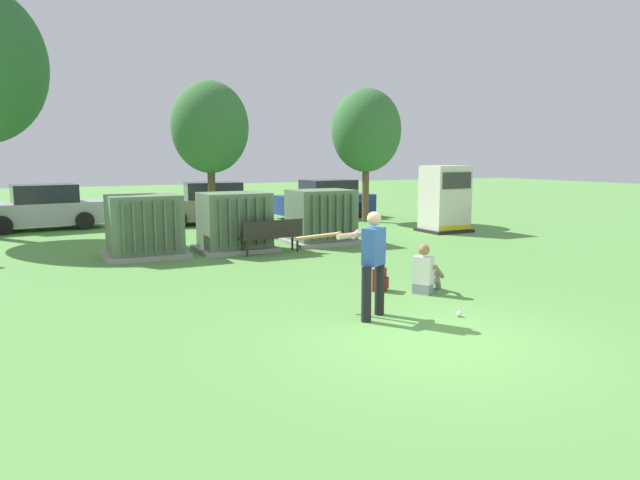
{
  "coord_description": "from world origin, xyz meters",
  "views": [
    {
      "loc": [
        -4.98,
        -6.23,
        2.59
      ],
      "look_at": [
        -0.07,
        3.5,
        1.0
      ],
      "focal_mm": 31.93,
      "sensor_mm": 36.0,
      "label": 1
    }
  ],
  "objects_px": {
    "transformer_west": "(145,227)",
    "generator_enclosure": "(445,199)",
    "park_bench": "(272,234)",
    "seated_spectator": "(425,273)",
    "transformer_mid_east": "(321,217)",
    "batter": "(370,259)",
    "parked_car_left_of_center": "(211,204)",
    "sports_ball": "(459,314)",
    "transformer_mid_west": "(235,223)",
    "backpack": "(380,280)",
    "parked_car_leftmost": "(42,209)",
    "parked_car_right_of_center": "(326,200)"
  },
  "relations": [
    {
      "from": "parked_car_leftmost",
      "to": "sports_ball",
      "type": "bearing_deg",
      "value": -69.51
    },
    {
      "from": "transformer_west",
      "to": "generator_enclosure",
      "type": "relative_size",
      "value": 0.91
    },
    {
      "from": "batter",
      "to": "backpack",
      "type": "height_order",
      "value": "batter"
    },
    {
      "from": "batter",
      "to": "parked_car_leftmost",
      "type": "distance_m",
      "value": 15.7
    },
    {
      "from": "parked_car_left_of_center",
      "to": "parked_car_right_of_center",
      "type": "bearing_deg",
      "value": -0.0
    },
    {
      "from": "parked_car_leftmost",
      "to": "batter",
      "type": "bearing_deg",
      "value": -73.28
    },
    {
      "from": "parked_car_left_of_center",
      "to": "batter",
      "type": "bearing_deg",
      "value": -95.74
    },
    {
      "from": "backpack",
      "to": "parked_car_right_of_center",
      "type": "bearing_deg",
      "value": 67.03
    },
    {
      "from": "transformer_mid_east",
      "to": "park_bench",
      "type": "xyz_separation_m",
      "value": [
        -2.04,
        -1.06,
        -0.25
      ]
    },
    {
      "from": "park_bench",
      "to": "backpack",
      "type": "relative_size",
      "value": 4.16
    },
    {
      "from": "parked_car_leftmost",
      "to": "generator_enclosure",
      "type": "bearing_deg",
      "value": -29.06
    },
    {
      "from": "transformer_mid_west",
      "to": "parked_car_leftmost",
      "type": "bearing_deg",
      "value": 121.62
    },
    {
      "from": "generator_enclosure",
      "to": "batter",
      "type": "xyz_separation_m",
      "value": [
        -8.04,
        -8.06,
        -0.16
      ]
    },
    {
      "from": "parked_car_leftmost",
      "to": "parked_car_left_of_center",
      "type": "distance_m",
      "value": 6.01
    },
    {
      "from": "transformer_west",
      "to": "parked_car_left_of_center",
      "type": "xyz_separation_m",
      "value": [
        3.65,
        6.59,
        -0.04
      ]
    },
    {
      "from": "sports_ball",
      "to": "parked_car_leftmost",
      "type": "distance_m",
      "value": 16.73
    },
    {
      "from": "park_bench",
      "to": "parked_car_left_of_center",
      "type": "bearing_deg",
      "value": 86.16
    },
    {
      "from": "generator_enclosure",
      "to": "parked_car_left_of_center",
      "type": "xyz_separation_m",
      "value": [
        -6.62,
        6.08,
        -0.38
      ]
    },
    {
      "from": "generator_enclosure",
      "to": "transformer_mid_east",
      "type": "bearing_deg",
      "value": -174.32
    },
    {
      "from": "parked_car_leftmost",
      "to": "transformer_mid_west",
      "type": "bearing_deg",
      "value": -58.38
    },
    {
      "from": "batter",
      "to": "parked_car_left_of_center",
      "type": "xyz_separation_m",
      "value": [
        1.42,
        14.14,
        -0.22
      ]
    },
    {
      "from": "transformer_mid_west",
      "to": "park_bench",
      "type": "distance_m",
      "value": 1.21
    },
    {
      "from": "transformer_mid_east",
      "to": "generator_enclosure",
      "type": "distance_m",
      "value": 5.13
    },
    {
      "from": "generator_enclosure",
      "to": "parked_car_left_of_center",
      "type": "bearing_deg",
      "value": 137.46
    },
    {
      "from": "sports_ball",
      "to": "backpack",
      "type": "xyz_separation_m",
      "value": [
        -0.15,
        2.14,
        0.17
      ]
    },
    {
      "from": "park_bench",
      "to": "parked_car_left_of_center",
      "type": "height_order",
      "value": "parked_car_left_of_center"
    },
    {
      "from": "seated_spectator",
      "to": "transformer_mid_east",
      "type": "bearing_deg",
      "value": 80.62
    },
    {
      "from": "transformer_mid_east",
      "to": "seated_spectator",
      "type": "distance_m",
      "value": 6.67
    },
    {
      "from": "seated_spectator",
      "to": "parked_car_left_of_center",
      "type": "distance_m",
      "value": 13.16
    },
    {
      "from": "park_bench",
      "to": "seated_spectator",
      "type": "xyz_separation_m",
      "value": [
        0.95,
        -5.5,
        -0.16
      ]
    },
    {
      "from": "transformer_mid_west",
      "to": "generator_enclosure",
      "type": "relative_size",
      "value": 0.91
    },
    {
      "from": "transformer_west",
      "to": "generator_enclosure",
      "type": "xyz_separation_m",
      "value": [
        10.27,
        0.51,
        0.35
      ]
    },
    {
      "from": "sports_ball",
      "to": "transformer_mid_west",
      "type": "bearing_deg",
      "value": 98.2
    },
    {
      "from": "transformer_mid_west",
      "to": "backpack",
      "type": "bearing_deg",
      "value": -80.32
    },
    {
      "from": "seated_spectator",
      "to": "backpack",
      "type": "relative_size",
      "value": 2.19
    },
    {
      "from": "transformer_mid_west",
      "to": "parked_car_left_of_center",
      "type": "bearing_deg",
      "value": 79.49
    },
    {
      "from": "park_bench",
      "to": "generator_enclosure",
      "type": "bearing_deg",
      "value": 12.42
    },
    {
      "from": "transformer_mid_west",
      "to": "backpack",
      "type": "height_order",
      "value": "transformer_mid_west"
    },
    {
      "from": "transformer_mid_east",
      "to": "park_bench",
      "type": "bearing_deg",
      "value": -152.41
    },
    {
      "from": "batter",
      "to": "parked_car_left_of_center",
      "type": "height_order",
      "value": "batter"
    },
    {
      "from": "park_bench",
      "to": "parked_car_left_of_center",
      "type": "xyz_separation_m",
      "value": [
        0.51,
        7.65,
        0.22
      ]
    },
    {
      "from": "parked_car_left_of_center",
      "to": "parked_car_right_of_center",
      "type": "xyz_separation_m",
      "value": [
        5.1,
        -0.0,
        0.0
      ]
    },
    {
      "from": "transformer_west",
      "to": "seated_spectator",
      "type": "distance_m",
      "value": 7.74
    },
    {
      "from": "transformer_mid_east",
      "to": "backpack",
      "type": "height_order",
      "value": "transformer_mid_east"
    },
    {
      "from": "generator_enclosure",
      "to": "sports_ball",
      "type": "bearing_deg",
      "value": -127.71
    },
    {
      "from": "seated_spectator",
      "to": "parked_car_left_of_center",
      "type": "bearing_deg",
      "value": 91.92
    },
    {
      "from": "backpack",
      "to": "parked_car_left_of_center",
      "type": "xyz_separation_m",
      "value": [
        0.24,
        12.61,
        0.54
      ]
    },
    {
      "from": "transformer_mid_east",
      "to": "parked_car_leftmost",
      "type": "relative_size",
      "value": 0.48
    },
    {
      "from": "parked_car_right_of_center",
      "to": "sports_ball",
      "type": "bearing_deg",
      "value": -109.39
    },
    {
      "from": "transformer_mid_west",
      "to": "generator_enclosure",
      "type": "bearing_deg",
      "value": 4.66
    }
  ]
}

